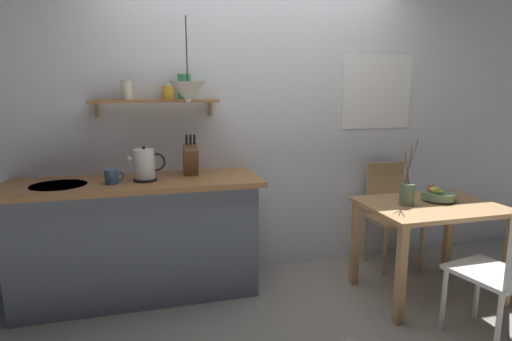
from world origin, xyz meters
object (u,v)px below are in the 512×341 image
Objects in this scene: twig_vase at (407,193)px; electric_kettle at (145,165)px; coffee_mug_by_sink at (112,177)px; dining_chair_near at (505,268)px; pendant_lamp at (188,92)px; fruit_bowl at (438,195)px; knife_block at (191,159)px; dining_chair_far at (390,209)px; dining_table at (430,219)px.

twig_vase is 1.92m from electric_kettle.
coffee_mug_by_sink is at bearing 168.11° from twig_vase.
dining_chair_near is at bearing -73.16° from twig_vase.
coffee_mug_by_sink is (-2.29, 1.14, 0.46)m from dining_chair_near.
twig_vase is at bearing -14.69° from electric_kettle.
coffee_mug_by_sink is 0.23× the size of pendant_lamp.
knife_block is (-1.81, 0.56, 0.27)m from fruit_bowl.
twig_vase is 1.89× the size of electric_kettle.
twig_vase is 2.13m from coffee_mug_by_sink.
electric_kettle is (-2.11, -0.11, 0.52)m from dining_chair_far.
dining_table is 1.07× the size of dining_chair_far.
electric_kettle is at bearing 166.01° from dining_table.
dining_table is at bearing 91.23° from dining_chair_near.
electric_kettle is at bearing 168.45° from fruit_bowl.
twig_vase reaches higher than dining_chair_far.
fruit_bowl is 0.79× the size of knife_block.
pendant_lamp is (-0.03, -0.18, 0.51)m from knife_block.
dining_table is 2.35m from coffee_mug_by_sink.
dining_table is 0.21m from fruit_bowl.
dining_table is 0.69m from dining_chair_near.
dining_chair_near is 2.23m from knife_block.
pendant_lamp reaches higher than dining_table.
coffee_mug_by_sink is (-2.34, -0.16, 0.46)m from dining_chair_far.
twig_vase is 1.75m from pendant_lamp.
pendant_lamp is (0.54, -0.02, 0.58)m from coffee_mug_by_sink.
fruit_bowl is at bearing 8.34° from twig_vase.
pendant_lamp is at bearing -11.46° from electric_kettle.
electric_kettle is 0.61m from pendant_lamp.
knife_block reaches higher than twig_vase.
coffee_mug_by_sink is at bearing 168.51° from dining_table.
fruit_bowl is at bearing -85.38° from dining_chair_far.
dining_chair_far is at bearing 94.62° from fruit_bowl.
pendant_lamp is (-1.84, 0.38, 0.78)m from fruit_bowl.
pendant_lamp reaches higher than coffee_mug_by_sink.
dining_table is at bearing -14.44° from pendant_lamp.
twig_vase reaches higher than fruit_bowl.
electric_kettle is 0.36m from knife_block.
knife_block is 0.60m from coffee_mug_by_sink.
electric_kettle is (-2.05, 0.51, 0.42)m from dining_table.
fruit_bowl is at bearing -11.57° from pendant_lamp.
pendant_lamp is (-1.79, -0.18, 1.04)m from dining_chair_far.
dining_chair_near is 3.71× the size of fruit_bowl.
dining_table is 7.35× the size of coffee_mug_by_sink.
twig_vase reaches higher than electric_kettle.
pendant_lamp is (0.32, -0.06, 0.52)m from electric_kettle.
pendant_lamp is at bearing -174.38° from dining_chair_far.
dining_chair_far is 3.67× the size of fruit_bowl.
twig_vase is at bearing 106.84° from dining_chair_near.
knife_block reaches higher than electric_kettle.
pendant_lamp reaches higher than knife_block.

